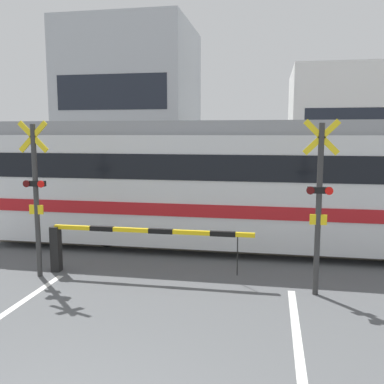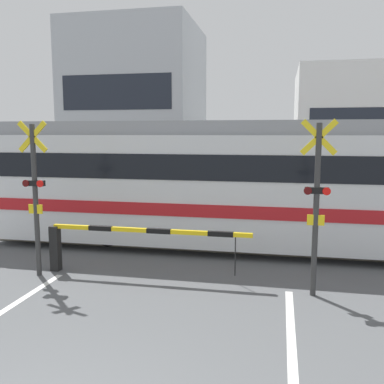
% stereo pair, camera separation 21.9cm
% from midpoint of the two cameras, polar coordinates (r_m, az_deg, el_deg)
% --- Properties ---
extents(rail_track_near, '(50.00, 0.10, 0.08)m').
position_cam_midpoint_polar(rail_track_near, '(11.57, -0.52, -7.65)').
color(rail_track_near, '#6B6051').
rests_on(rail_track_near, ground_plane).
extents(rail_track_far, '(50.00, 0.10, 0.08)m').
position_cam_midpoint_polar(rail_track_far, '(12.93, 0.71, -5.98)').
color(rail_track_far, '#6B6051').
rests_on(rail_track_far, ground_plane).
extents(commuter_train, '(17.56, 2.88, 3.44)m').
position_cam_midpoint_polar(commuter_train, '(11.76, 14.78, 1.28)').
color(commuter_train, silver).
rests_on(commuter_train, ground_plane).
extents(crossing_barrier_near, '(4.58, 0.20, 1.09)m').
position_cam_midpoint_polar(crossing_barrier_near, '(9.69, -11.46, -6.18)').
color(crossing_barrier_near, black).
rests_on(crossing_barrier_near, ground_plane).
extents(crossing_barrier_far, '(4.58, 0.20, 1.09)m').
position_cam_midpoint_polar(crossing_barrier_far, '(14.40, 7.57, -1.48)').
color(crossing_barrier_far, black).
rests_on(crossing_barrier_far, ground_plane).
extents(crossing_signal_left, '(0.68, 0.15, 3.40)m').
position_cam_midpoint_polar(crossing_signal_left, '(9.83, -20.71, -0.00)').
color(crossing_signal_left, '#333333').
rests_on(crossing_signal_left, ground_plane).
extents(crossing_signal_right, '(0.68, 0.15, 3.40)m').
position_cam_midpoint_polar(crossing_signal_right, '(8.45, 15.86, -1.01)').
color(crossing_signal_right, '#333333').
rests_on(crossing_signal_right, ground_plane).
extents(pedestrian, '(0.38, 0.22, 1.67)m').
position_cam_midpoint_polar(pedestrian, '(17.06, 4.43, 0.53)').
color(pedestrian, '#23232D').
rests_on(pedestrian, ground_plane).
extents(building_left_of_street, '(7.74, 7.60, 9.86)m').
position_cam_midpoint_polar(building_left_of_street, '(28.65, -8.16, 11.40)').
color(building_left_of_street, '#B2B7BC').
rests_on(building_left_of_street, ground_plane).
extents(building_right_of_street, '(7.23, 7.60, 6.80)m').
position_cam_midpoint_polar(building_right_of_street, '(27.48, 20.32, 7.95)').
color(building_right_of_street, white).
rests_on(building_right_of_street, ground_plane).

